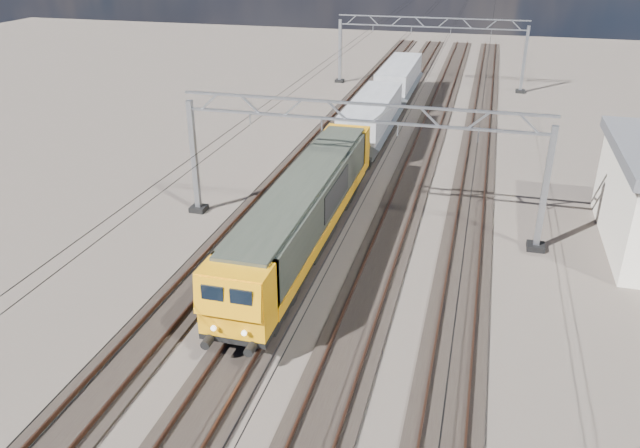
% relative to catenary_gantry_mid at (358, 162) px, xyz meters
% --- Properties ---
extents(ground, '(160.00, 160.00, 0.00)m').
position_rel_catenary_gantry_mid_xyz_m(ground, '(-0.00, -4.00, -3.91)').
color(ground, '#2B2520').
rests_on(ground, ground).
extents(track_outer_west, '(2.60, 140.00, 0.30)m').
position_rel_catenary_gantry_mid_xyz_m(track_outer_west, '(-6.00, -4.00, -3.83)').
color(track_outer_west, black).
rests_on(track_outer_west, ground).
extents(track_loco, '(2.60, 140.00, 0.30)m').
position_rel_catenary_gantry_mid_xyz_m(track_loco, '(-2.00, -4.00, -3.83)').
color(track_loco, black).
rests_on(track_loco, ground).
extents(track_inner_east, '(2.60, 140.00, 0.30)m').
position_rel_catenary_gantry_mid_xyz_m(track_inner_east, '(2.00, -4.00, -3.83)').
color(track_inner_east, black).
rests_on(track_inner_east, ground).
extents(track_outer_east, '(2.60, 140.00, 0.30)m').
position_rel_catenary_gantry_mid_xyz_m(track_outer_east, '(6.00, -4.00, -3.83)').
color(track_outer_east, black).
rests_on(track_outer_east, ground).
extents(catenary_gantry_mid, '(19.90, 0.90, 7.11)m').
position_rel_catenary_gantry_mid_xyz_m(catenary_gantry_mid, '(0.00, 0.00, 0.00)').
color(catenary_gantry_mid, gray).
rests_on(catenary_gantry_mid, ground).
extents(catenary_gantry_far, '(19.90, 0.90, 7.11)m').
position_rel_catenary_gantry_mid_xyz_m(catenary_gantry_far, '(0.00, 36.00, 0.00)').
color(catenary_gantry_far, gray).
rests_on(catenary_gantry_far, ground).
extents(overhead_wires, '(12.03, 140.00, 0.53)m').
position_rel_catenary_gantry_mid_xyz_m(overhead_wires, '(-0.00, 4.00, 1.84)').
color(overhead_wires, black).
rests_on(overhead_wires, ground).
extents(locomotive, '(2.76, 21.10, 3.62)m').
position_rel_catenary_gantry_mid_xyz_m(locomotive, '(-2.00, -3.04, -1.58)').
color(locomotive, black).
rests_on(locomotive, ground).
extents(hopper_wagon_lead, '(3.38, 13.00, 3.25)m').
position_rel_catenary_gantry_mid_xyz_m(hopper_wagon_lead, '(-2.00, 14.66, -1.67)').
color(hopper_wagon_lead, black).
rests_on(hopper_wagon_lead, ground).
extents(hopper_wagon_mid, '(3.38, 13.00, 3.25)m').
position_rel_catenary_gantry_mid_xyz_m(hopper_wagon_mid, '(-2.00, 28.86, -1.67)').
color(hopper_wagon_mid, black).
rests_on(hopper_wagon_mid, ground).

